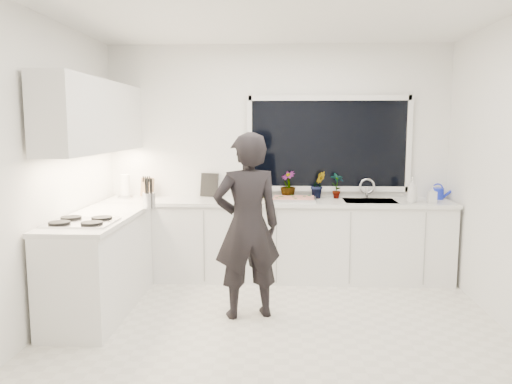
{
  "coord_description": "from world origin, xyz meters",
  "views": [
    {
      "loc": [
        0.04,
        -4.18,
        1.76
      ],
      "look_at": [
        -0.19,
        0.4,
        1.15
      ],
      "focal_mm": 35.0,
      "sensor_mm": 36.0,
      "label": 1
    }
  ],
  "objects": [
    {
      "name": "floor",
      "position": [
        0.0,
        0.0,
        -0.01
      ],
      "size": [
        4.0,
        3.5,
        0.02
      ],
      "primitive_type": "cube",
      "color": "beige",
      "rests_on": "ground"
    },
    {
      "name": "wall_back",
      "position": [
        0.0,
        1.76,
        1.35
      ],
      "size": [
        4.0,
        0.02,
        2.7
      ],
      "primitive_type": "cube",
      "color": "white",
      "rests_on": "ground"
    },
    {
      "name": "wall_left",
      "position": [
        -2.01,
        0.0,
        1.35
      ],
      "size": [
        0.02,
        3.5,
        2.7
      ],
      "primitive_type": "cube",
      "color": "white",
      "rests_on": "ground"
    },
    {
      "name": "ceiling",
      "position": [
        0.0,
        0.0,
        2.71
      ],
      "size": [
        4.0,
        3.5,
        0.02
      ],
      "primitive_type": "cube",
      "color": "white",
      "rests_on": "wall_back"
    },
    {
      "name": "window",
      "position": [
        0.6,
        1.73,
        1.55
      ],
      "size": [
        1.8,
        0.02,
        1.0
      ],
      "primitive_type": "cube",
      "color": "black",
      "rests_on": "wall_back"
    },
    {
      "name": "base_cabinets_back",
      "position": [
        0.0,
        1.45,
        0.44
      ],
      "size": [
        3.92,
        0.58,
        0.88
      ],
      "primitive_type": "cube",
      "color": "white",
      "rests_on": "floor"
    },
    {
      "name": "base_cabinets_left",
      "position": [
        -1.67,
        0.35,
        0.44
      ],
      "size": [
        0.58,
        1.6,
        0.88
      ],
      "primitive_type": "cube",
      "color": "white",
      "rests_on": "floor"
    },
    {
      "name": "countertop_back",
      "position": [
        0.0,
        1.44,
        0.9
      ],
      "size": [
        3.94,
        0.62,
        0.04
      ],
      "primitive_type": "cube",
      "color": "silver",
      "rests_on": "base_cabinets_back"
    },
    {
      "name": "countertop_left",
      "position": [
        -1.67,
        0.35,
        0.9
      ],
      "size": [
        0.62,
        1.6,
        0.04
      ],
      "primitive_type": "cube",
      "color": "silver",
      "rests_on": "base_cabinets_left"
    },
    {
      "name": "upper_cabinets",
      "position": [
        -1.79,
        0.7,
        1.85
      ],
      "size": [
        0.34,
        2.1,
        0.7
      ],
      "primitive_type": "cube",
      "color": "white",
      "rests_on": "wall_left"
    },
    {
      "name": "sink",
      "position": [
        1.05,
        1.45,
        0.87
      ],
      "size": [
        0.58,
        0.42,
        0.14
      ],
      "primitive_type": "cube",
      "color": "silver",
      "rests_on": "countertop_back"
    },
    {
      "name": "faucet",
      "position": [
        1.05,
        1.65,
        1.03
      ],
      "size": [
        0.03,
        0.03,
        0.22
      ],
      "primitive_type": "cylinder",
      "color": "silver",
      "rests_on": "countertop_back"
    },
    {
      "name": "stovetop",
      "position": [
        -1.69,
        -0.0,
        0.94
      ],
      "size": [
        0.56,
        0.48,
        0.03
      ],
      "primitive_type": "cube",
      "color": "black",
      "rests_on": "countertop_left"
    },
    {
      "name": "person",
      "position": [
        -0.26,
        0.28,
        0.85
      ],
      "size": [
        0.71,
        0.57,
        1.71
      ],
      "primitive_type": "imported",
      "rotation": [
        0.0,
        0.0,
        3.44
      ],
      "color": "black",
      "rests_on": "floor"
    },
    {
      "name": "pizza_tray",
      "position": [
        0.19,
        1.42,
        0.94
      ],
      "size": [
        0.52,
        0.4,
        0.03
      ],
      "primitive_type": "cube",
      "rotation": [
        0.0,
        0.0,
        -0.06
      ],
      "color": "silver",
      "rests_on": "countertop_back"
    },
    {
      "name": "pizza",
      "position": [
        0.19,
        1.42,
        0.95
      ],
      "size": [
        0.47,
        0.35,
        0.01
      ],
      "primitive_type": "cube",
      "rotation": [
        0.0,
        0.0,
        -0.06
      ],
      "color": "red",
      "rests_on": "pizza_tray"
    },
    {
      "name": "watering_can",
      "position": [
        1.85,
        1.61,
        0.98
      ],
      "size": [
        0.16,
        0.16,
        0.13
      ],
      "primitive_type": "cylinder",
      "rotation": [
        0.0,
        0.0,
        0.16
      ],
      "color": "#1628D0",
      "rests_on": "countertop_back"
    },
    {
      "name": "paper_towel_roll",
      "position": [
        -1.78,
        1.55,
        1.05
      ],
      "size": [
        0.13,
        0.13,
        0.26
      ],
      "primitive_type": "cylinder",
      "rotation": [
        0.0,
        0.0,
        -0.19
      ],
      "color": "white",
      "rests_on": "countertop_back"
    },
    {
      "name": "knife_block",
      "position": [
        -1.53,
        1.59,
        1.03
      ],
      "size": [
        0.14,
        0.11,
        0.22
      ],
      "primitive_type": "cube",
      "rotation": [
        0.0,
        0.0,
        -0.07
      ],
      "color": "#966F45",
      "rests_on": "countertop_back"
    },
    {
      "name": "utensil_crock",
      "position": [
        -1.3,
        0.8,
        1.0
      ],
      "size": [
        0.17,
        0.17,
        0.16
      ],
      "primitive_type": "cylinder",
      "rotation": [
        0.0,
        0.0,
        0.4
      ],
      "color": "silver",
      "rests_on": "countertop_left"
    },
    {
      "name": "picture_frame_large",
      "position": [
        -0.81,
        1.69,
        1.06
      ],
      "size": [
        0.22,
        0.08,
        0.28
      ],
      "primitive_type": "cube",
      "rotation": [
        0.0,
        0.0,
        -0.28
      ],
      "color": "black",
      "rests_on": "countertop_back"
    },
    {
      "name": "picture_frame_small",
      "position": [
        -0.34,
        1.69,
        1.07
      ],
      "size": [
        0.25,
        0.07,
        0.3
      ],
      "primitive_type": "cube",
      "rotation": [
        0.0,
        0.0,
        -0.22
      ],
      "color": "black",
      "rests_on": "countertop_back"
    },
    {
      "name": "herb_plants",
      "position": [
        0.09,
        1.61,
        1.08
      ],
      "size": [
        1.15,
        0.34,
        0.32
      ],
      "color": "#26662D",
      "rests_on": "countertop_back"
    },
    {
      "name": "soap_bottles",
      "position": [
        1.55,
        1.3,
        1.05
      ],
      "size": [
        0.32,
        0.11,
        0.28
      ],
      "color": "#D8BF66",
      "rests_on": "countertop_back"
    }
  ]
}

